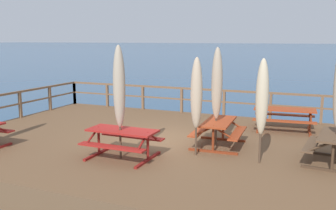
{
  "coord_description": "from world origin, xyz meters",
  "views": [
    {
      "loc": [
        4.64,
        -10.37,
        3.82
      ],
      "look_at": [
        0.0,
        0.68,
        1.68
      ],
      "focal_mm": 39.93,
      "sensor_mm": 36.0,
      "label": 1
    }
  ],
  "objects_px": {
    "picnic_table_front_right": "(219,128)",
    "patio_umbrella_short_back": "(197,94)",
    "picnic_table_mid_right": "(122,137)",
    "picnic_table_mid_left": "(284,114)",
    "picnic_table_front_left": "(336,143)",
    "patio_umbrella_short_mid": "(262,97)",
    "patio_umbrella_tall_front": "(217,84)",
    "patio_umbrella_tall_mid_right": "(119,87)"
  },
  "relations": [
    {
      "from": "patio_umbrella_tall_mid_right",
      "to": "patio_umbrella_short_mid",
      "type": "xyz_separation_m",
      "value": [
        3.48,
        1.01,
        -0.2
      ]
    },
    {
      "from": "picnic_table_mid_right",
      "to": "patio_umbrella_short_mid",
      "type": "relative_size",
      "value": 0.7
    },
    {
      "from": "patio_umbrella_short_back",
      "to": "picnic_table_mid_left",
      "type": "bearing_deg",
      "value": 63.37
    },
    {
      "from": "picnic_table_front_right",
      "to": "picnic_table_front_left",
      "type": "xyz_separation_m",
      "value": [
        3.14,
        -0.41,
        -0.0
      ]
    },
    {
      "from": "picnic_table_mid_right",
      "to": "patio_umbrella_tall_front",
      "type": "distance_m",
      "value": 3.11
    },
    {
      "from": "picnic_table_front_left",
      "to": "patio_umbrella_short_mid",
      "type": "xyz_separation_m",
      "value": [
        -1.76,
        -0.66,
        1.15
      ]
    },
    {
      "from": "picnic_table_front_right",
      "to": "patio_umbrella_short_back",
      "type": "relative_size",
      "value": 0.68
    },
    {
      "from": "picnic_table_mid_right",
      "to": "patio_umbrella_short_mid",
      "type": "distance_m",
      "value": 3.75
    },
    {
      "from": "picnic_table_front_right",
      "to": "patio_umbrella_short_mid",
      "type": "bearing_deg",
      "value": -37.99
    },
    {
      "from": "picnic_table_mid_left",
      "to": "picnic_table_front_left",
      "type": "bearing_deg",
      "value": -63.98
    },
    {
      "from": "picnic_table_front_right",
      "to": "patio_umbrella_tall_front",
      "type": "distance_m",
      "value": 1.3
    },
    {
      "from": "picnic_table_mid_left",
      "to": "patio_umbrella_short_back",
      "type": "xyz_separation_m",
      "value": [
        -1.93,
        -3.84,
        1.13
      ]
    },
    {
      "from": "picnic_table_front_right",
      "to": "patio_umbrella_short_back",
      "type": "distance_m",
      "value": 1.6
    },
    {
      "from": "patio_umbrella_short_mid",
      "to": "picnic_table_front_left",
      "type": "bearing_deg",
      "value": 20.56
    },
    {
      "from": "picnic_table_front_right",
      "to": "patio_umbrella_short_mid",
      "type": "distance_m",
      "value": 2.09
    },
    {
      "from": "picnic_table_mid_right",
      "to": "patio_umbrella_short_back",
      "type": "height_order",
      "value": "patio_umbrella_short_back"
    },
    {
      "from": "picnic_table_front_right",
      "to": "picnic_table_mid_right",
      "type": "xyz_separation_m",
      "value": [
        -2.07,
        -2.03,
        0.0
      ]
    },
    {
      "from": "patio_umbrella_short_mid",
      "to": "patio_umbrella_short_back",
      "type": "bearing_deg",
      "value": -179.98
    },
    {
      "from": "picnic_table_mid_right",
      "to": "patio_umbrella_tall_mid_right",
      "type": "relative_size",
      "value": 0.63
    },
    {
      "from": "patio_umbrella_tall_front",
      "to": "patio_umbrella_short_mid",
      "type": "xyz_separation_m",
      "value": [
        1.44,
        -1.04,
        -0.15
      ]
    },
    {
      "from": "patio_umbrella_tall_mid_right",
      "to": "patio_umbrella_short_back",
      "type": "xyz_separation_m",
      "value": [
        1.76,
        1.01,
        -0.2
      ]
    },
    {
      "from": "picnic_table_mid_right",
      "to": "picnic_table_mid_left",
      "type": "height_order",
      "value": "same"
    },
    {
      "from": "patio_umbrella_tall_front",
      "to": "picnic_table_front_right",
      "type": "bearing_deg",
      "value": 22.82
    },
    {
      "from": "picnic_table_mid_right",
      "to": "patio_umbrella_short_mid",
      "type": "bearing_deg",
      "value": 15.5
    },
    {
      "from": "picnic_table_mid_left",
      "to": "patio_umbrella_short_mid",
      "type": "xyz_separation_m",
      "value": [
        -0.21,
        -3.84,
        1.14
      ]
    },
    {
      "from": "picnic_table_front_right",
      "to": "picnic_table_mid_left",
      "type": "height_order",
      "value": "same"
    },
    {
      "from": "picnic_table_mid_left",
      "to": "picnic_table_front_left",
      "type": "relative_size",
      "value": 1.2
    },
    {
      "from": "patio_umbrella_tall_front",
      "to": "patio_umbrella_tall_mid_right",
      "type": "bearing_deg",
      "value": -134.65
    },
    {
      "from": "picnic_table_mid_left",
      "to": "patio_umbrella_tall_mid_right",
      "type": "xyz_separation_m",
      "value": [
        -3.69,
        -4.85,
        1.34
      ]
    },
    {
      "from": "picnic_table_mid_left",
      "to": "patio_umbrella_short_back",
      "type": "distance_m",
      "value": 4.44
    },
    {
      "from": "patio_umbrella_tall_front",
      "to": "patio_umbrella_tall_mid_right",
      "type": "relative_size",
      "value": 0.97
    },
    {
      "from": "picnic_table_front_right",
      "to": "patio_umbrella_short_back",
      "type": "bearing_deg",
      "value": -107.46
    },
    {
      "from": "picnic_table_front_right",
      "to": "patio_umbrella_tall_front",
      "type": "bearing_deg",
      "value": -157.18
    },
    {
      "from": "picnic_table_mid_right",
      "to": "picnic_table_front_left",
      "type": "xyz_separation_m",
      "value": [
        5.21,
        1.62,
        -0.01
      ]
    },
    {
      "from": "picnic_table_front_left",
      "to": "patio_umbrella_short_mid",
      "type": "bearing_deg",
      "value": -159.44
    },
    {
      "from": "picnic_table_front_left",
      "to": "patio_umbrella_tall_front",
      "type": "xyz_separation_m",
      "value": [
        -3.21,
        0.38,
        1.3
      ]
    },
    {
      "from": "picnic_table_front_right",
      "to": "patio_umbrella_short_mid",
      "type": "height_order",
      "value": "patio_umbrella_short_mid"
    },
    {
      "from": "picnic_table_mid_left",
      "to": "patio_umbrella_short_back",
      "type": "relative_size",
      "value": 0.81
    },
    {
      "from": "picnic_table_mid_right",
      "to": "picnic_table_front_left",
      "type": "distance_m",
      "value": 5.46
    },
    {
      "from": "patio_umbrella_tall_front",
      "to": "patio_umbrella_short_mid",
      "type": "bearing_deg",
      "value": -35.87
    },
    {
      "from": "picnic_table_mid_right",
      "to": "picnic_table_mid_left",
      "type": "bearing_deg",
      "value": 52.65
    },
    {
      "from": "picnic_table_front_left",
      "to": "patio_umbrella_tall_mid_right",
      "type": "xyz_separation_m",
      "value": [
        -5.24,
        -1.67,
        1.35
      ]
    }
  ]
}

